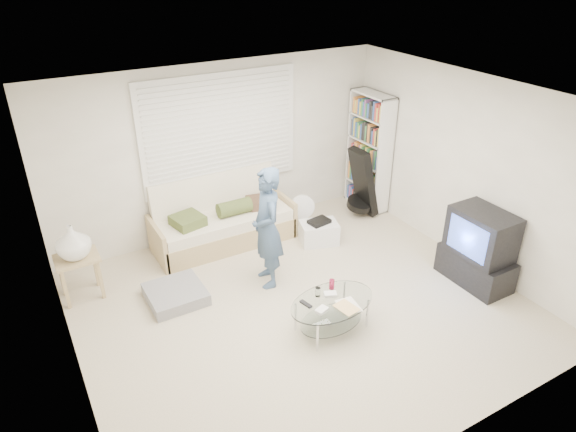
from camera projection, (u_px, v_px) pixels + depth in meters
ground at (301, 306)px, 6.17m from camera, size 5.00×5.00×0.00m
room_shell at (281, 168)px, 5.77m from camera, size 5.02×4.52×2.51m
window_blinds at (221, 132)px, 7.13m from camera, size 2.32×0.08×1.62m
futon_sofa at (222, 222)px, 7.37m from camera, size 2.01×0.81×0.98m
grey_floor_pillow at (176, 294)px, 6.26m from camera, size 0.67×0.67×0.15m
side_table at (73, 245)px, 6.01m from camera, size 0.50×0.40×0.99m
bookshelf at (369, 152)px, 8.12m from camera, size 0.30×0.79×1.88m
guitar_case at (362, 187)px, 8.01m from camera, size 0.44×0.42×1.11m
floor_fan at (301, 211)px, 7.62m from camera, size 0.38×0.25×0.61m
storage_bin at (319, 232)px, 7.42m from camera, size 0.61×0.51×0.37m
tv_unit at (479, 249)px, 6.41m from camera, size 0.51×0.92×1.00m
coffee_table at (332, 306)px, 5.68m from camera, size 1.07×0.73×0.50m
standing_person at (267, 228)px, 6.27m from camera, size 0.48×0.63×1.57m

